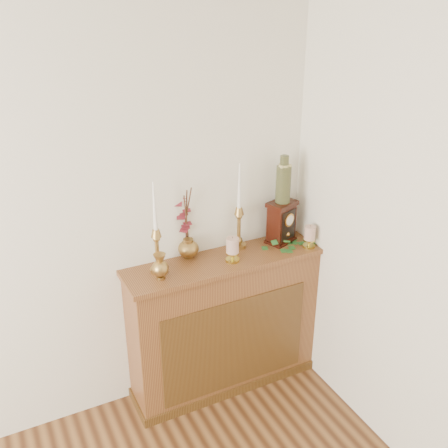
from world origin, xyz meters
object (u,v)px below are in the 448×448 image
bud_vase (160,267)px  candlestick_center (239,221)px  ginger_jar (185,224)px  ceramic_vase (283,182)px  candlestick_left (157,244)px  mantel_clock (282,222)px

bud_vase → candlestick_center: bearing=14.5°
ginger_jar → candlestick_center: bearing=-7.9°
candlestick_center → ceramic_vase: 0.36m
ceramic_vase → candlestick_left: bearing=-178.9°
mantel_clock → bud_vase: bearing=166.6°
mantel_clock → ceramic_vase: bearing=90.0°
candlestick_left → bud_vase: (-0.02, -0.08, -0.10)m
bud_vase → mantel_clock: 0.85m
ceramic_vase → candlestick_center: bearing=169.7°
candlestick_left → ginger_jar: bearing=27.7°
bud_vase → candlestick_left: bearing=79.4°
candlestick_left → ginger_jar: candlestick_left is taller
candlestick_left → candlestick_center: 0.56m
ginger_jar → ceramic_vase: size_ratio=1.56×
candlestick_center → ceramic_vase: bearing=-10.3°
candlestick_center → ceramic_vase: size_ratio=1.85×
bud_vase → ginger_jar: bearing=40.0°
candlestick_center → bud_vase: 0.60m
ginger_jar → ceramic_vase: 0.65m
bud_vase → ceramic_vase: ceramic_vase is taller
candlestick_center → mantel_clock: bearing=-10.7°
ginger_jar → mantel_clock: ginger_jar is taller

